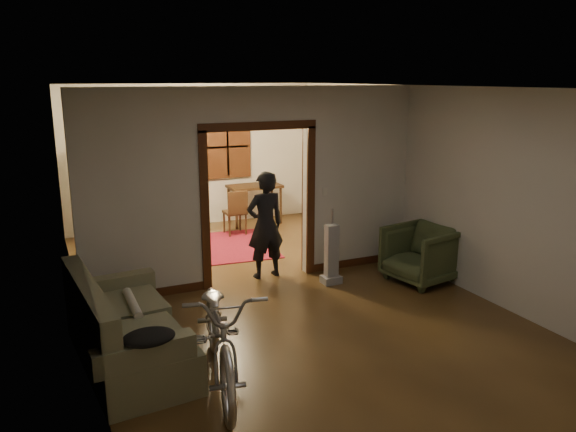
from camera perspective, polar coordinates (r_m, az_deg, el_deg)
floor at (r=7.76m, az=-0.92°, el=-8.14°), size 5.00×8.50×0.01m
ceiling at (r=7.19m, az=-1.01°, el=13.01°), size 5.00×8.50×0.01m
wall_back at (r=11.32m, az=-9.61°, el=6.04°), size 5.00×0.02×2.80m
wall_left at (r=6.78m, az=-20.74°, el=0.10°), size 0.02×8.50×2.80m
wall_right at (r=8.63m, az=14.46°, el=3.37°), size 0.02×8.50×2.80m
partition_wall at (r=8.03m, az=-3.10°, el=3.03°), size 5.00×0.14×2.80m
door_casing at (r=8.09m, az=-3.07°, el=0.94°), size 1.74×0.20×2.32m
far_window at (r=11.46m, az=-6.19°, el=7.00°), size 0.98×0.06×1.28m
chandelier at (r=9.55m, az=-7.07°, el=10.43°), size 0.24×0.24×0.24m
light_switch at (r=8.42m, az=3.77°, el=2.49°), size 0.08×0.01×0.12m
sofa at (r=6.12m, az=-15.95°, el=-10.20°), size 1.11×2.12×0.94m
rolled_paper at (r=6.38m, az=-15.51°, el=-8.55°), size 0.10×0.77×0.10m
jacket at (r=5.22m, az=-13.97°, el=-11.86°), size 0.47×0.35×0.14m
bicycle at (r=5.54m, az=-6.91°, el=-11.50°), size 1.12×2.18×1.09m
armchair at (r=8.40m, az=13.34°, el=-3.80°), size 1.05×1.03×0.82m
vacuum at (r=8.11m, az=4.44°, el=-3.88°), size 0.30×0.26×0.88m
person at (r=8.26m, az=-2.33°, el=-0.92°), size 0.61×0.42×1.60m
oriental_rug at (r=10.00m, az=-6.02°, el=-3.06°), size 1.62×2.03×0.01m
locker at (r=10.65m, az=-15.33°, el=2.45°), size 0.99×0.72×1.78m
globe at (r=10.50m, az=-15.70°, el=8.08°), size 0.25×0.25×0.25m
desk at (r=11.45m, az=-3.40°, el=1.16°), size 1.13×0.74×0.78m
desk_chair at (r=10.66m, az=-5.44°, el=0.38°), size 0.49×0.49×0.86m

